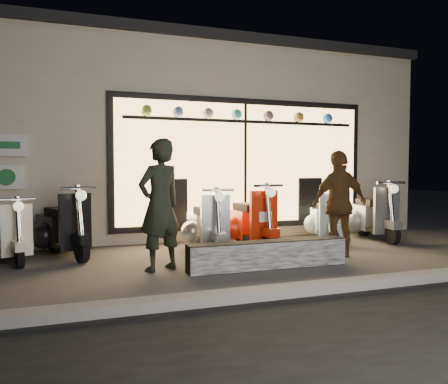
# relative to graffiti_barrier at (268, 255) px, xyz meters

# --- Properties ---
(ground) EXTENTS (40.00, 40.00, 0.00)m
(ground) POSITION_rel_graffiti_barrier_xyz_m (-0.13, 0.65, -0.20)
(ground) COLOR #383533
(ground) RESTS_ON ground
(kerb) EXTENTS (40.00, 0.25, 0.12)m
(kerb) POSITION_rel_graffiti_barrier_xyz_m (-0.13, -1.35, -0.14)
(kerb) COLOR slate
(kerb) RESTS_ON ground
(shop_building) EXTENTS (10.20, 6.23, 4.20)m
(shop_building) POSITION_rel_graffiti_barrier_xyz_m (-0.13, 5.63, 1.90)
(shop_building) COLOR beige
(shop_building) RESTS_ON ground
(graffiti_barrier) EXTENTS (2.40, 0.28, 0.40)m
(graffiti_barrier) POSITION_rel_graffiti_barrier_xyz_m (0.00, 0.00, 0.00)
(graffiti_barrier) COLOR black
(graffiti_barrier) RESTS_ON ground
(scooter_silver) EXTENTS (0.49, 1.50, 1.08)m
(scooter_silver) POSITION_rel_graffiti_barrier_xyz_m (-0.45, 1.62, 0.23)
(scooter_silver) COLOR black
(scooter_silver) RESTS_ON ground
(scooter_red) EXTENTS (0.57, 1.59, 1.13)m
(scooter_red) POSITION_rel_graffiti_barrier_xyz_m (0.41, 1.75, 0.25)
(scooter_red) COLOR black
(scooter_red) RESTS_ON ground
(scooter_black) EXTENTS (0.89, 1.54, 1.12)m
(scooter_black) POSITION_rel_graffiti_barrier_xyz_m (-2.86, 2.01, 0.25)
(scooter_black) COLOR black
(scooter_black) RESTS_ON ground
(scooter_cream) EXTENTS (0.67, 1.37, 0.97)m
(scooter_cream) POSITION_rel_graffiti_barrier_xyz_m (-3.59, 1.85, 0.19)
(scooter_cream) COLOR black
(scooter_cream) RESTS_ON ground
(scooter_blue) EXTENTS (0.79, 1.44, 1.04)m
(scooter_blue) POSITION_rel_graffiti_barrier_xyz_m (2.16, 1.92, 0.22)
(scooter_blue) COLOR black
(scooter_blue) RESTS_ON ground
(scooter_grey) EXTENTS (0.67, 1.62, 1.15)m
(scooter_grey) POSITION_rel_graffiti_barrier_xyz_m (3.21, 1.86, 0.26)
(scooter_grey) COLOR black
(scooter_grey) RESTS_ON ground
(man) EXTENTS (0.80, 0.69, 1.87)m
(man) POSITION_rel_graffiti_barrier_xyz_m (-1.50, 0.38, 0.73)
(man) COLOR black
(man) RESTS_ON ground
(woman) EXTENTS (1.04, 0.48, 1.74)m
(woman) POSITION_rel_graffiti_barrier_xyz_m (1.44, 0.37, 0.67)
(woman) COLOR #53361A
(woman) RESTS_ON ground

